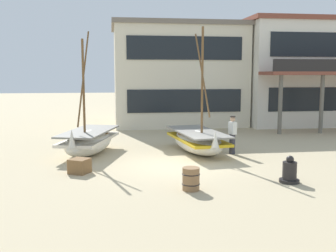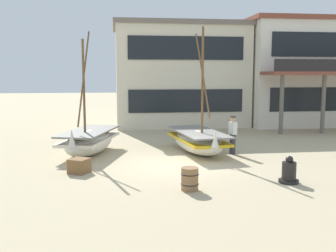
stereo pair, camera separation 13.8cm
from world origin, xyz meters
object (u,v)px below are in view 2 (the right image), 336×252
(capstan_winch, at_px, (289,172))
(cargo_crate, at_px, (79,166))
(fishing_boat_near_left, at_px, (89,141))
(harbor_building_main, at_px, (179,75))
(wooden_barrel, at_px, (190,179))
(fisherman_by_hull, at_px, (233,135))
(harbor_building_annex, at_px, (306,72))
(fishing_boat_centre_large, at_px, (198,140))

(capstan_winch, relative_size, cargo_crate, 1.42)
(fishing_boat_near_left, bearing_deg, harbor_building_main, 61.05)
(wooden_barrel, xyz_separation_m, harbor_building_main, (2.26, 16.18, 3.09))
(fisherman_by_hull, distance_m, harbor_building_main, 11.31)
(fisherman_by_hull, xyz_separation_m, wooden_barrel, (-2.89, -5.19, -0.48))
(capstan_winch, relative_size, harbor_building_annex, 0.09)
(fishing_boat_centre_large, bearing_deg, wooden_barrel, -104.19)
(capstan_winch, height_order, cargo_crate, capstan_winch)
(harbor_building_annex, bearing_deg, capstan_winch, -117.76)
(cargo_crate, bearing_deg, harbor_building_main, 66.99)
(fishing_boat_centre_large, height_order, cargo_crate, fishing_boat_centre_large)
(fishing_boat_centre_large, xyz_separation_m, harbor_building_main, (0.82, 10.47, 2.89))
(fishing_boat_near_left, bearing_deg, capstan_winch, -40.03)
(fishing_boat_near_left, bearing_deg, fishing_boat_centre_large, -3.80)
(harbor_building_main, xyz_separation_m, harbor_building_annex, (8.95, -0.82, 0.15))
(capstan_winch, bearing_deg, fishing_boat_near_left, 139.97)
(fishing_boat_centre_large, relative_size, harbor_building_annex, 0.59)
(fishing_boat_near_left, xyz_separation_m, harbor_building_main, (5.61, 10.15, 2.85))
(fishing_boat_centre_large, height_order, harbor_building_main, harbor_building_main)
(fishing_boat_near_left, relative_size, fishing_boat_centre_large, 0.97)
(harbor_building_annex, bearing_deg, wooden_barrel, -126.13)
(fisherman_by_hull, bearing_deg, fishing_boat_near_left, 172.30)
(fishing_boat_near_left, relative_size, fisherman_by_hull, 3.16)
(capstan_winch, distance_m, wooden_barrel, 3.37)
(wooden_barrel, bearing_deg, fisherman_by_hull, 60.90)
(wooden_barrel, bearing_deg, harbor_building_main, 82.04)
(cargo_crate, bearing_deg, fishing_boat_centre_large, 32.15)
(harbor_building_main, distance_m, harbor_building_annex, 8.99)
(wooden_barrel, relative_size, cargo_crate, 1.12)
(fisherman_by_hull, distance_m, capstan_winch, 4.83)
(harbor_building_annex, bearing_deg, fishing_boat_near_left, -147.37)
(cargo_crate, distance_m, harbor_building_main, 15.09)
(fishing_boat_centre_large, distance_m, wooden_barrel, 5.90)
(fisherman_by_hull, relative_size, harbor_building_main, 0.19)
(fishing_boat_near_left, xyz_separation_m, wooden_barrel, (3.35, -6.03, -0.24))
(cargo_crate, xyz_separation_m, harbor_building_annex, (14.72, 12.76, 3.33))
(capstan_winch, relative_size, wooden_barrel, 1.26)
(fisherman_by_hull, height_order, wooden_barrel, fisherman_by_hull)
(capstan_winch, xyz_separation_m, cargo_crate, (-6.85, 2.19, -0.08))
(fishing_boat_near_left, height_order, harbor_building_main, harbor_building_main)
(fishing_boat_centre_large, distance_m, cargo_crate, 5.85)
(capstan_winch, distance_m, harbor_building_annex, 17.20)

